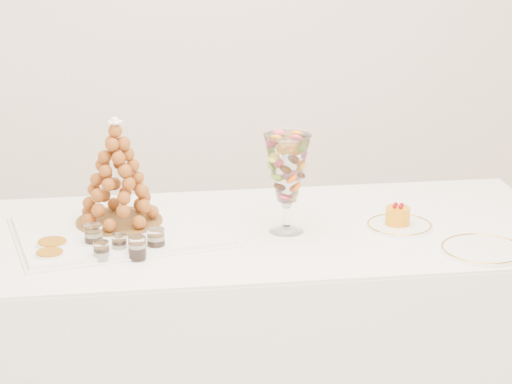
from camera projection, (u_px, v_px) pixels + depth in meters
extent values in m
cube|color=white|center=(232.00, 347.00, 3.42)|extent=(2.21, 0.91, 0.82)
cube|color=white|center=(231.00, 233.00, 3.29)|extent=(2.20, 0.91, 0.01)
cube|color=white|center=(121.00, 230.00, 3.27)|extent=(0.73, 0.60, 0.02)
cylinder|color=white|center=(287.00, 228.00, 3.29)|extent=(0.12, 0.12, 0.02)
cylinder|color=white|center=(287.00, 214.00, 3.27)|extent=(0.02, 0.02, 0.08)
sphere|color=white|center=(287.00, 203.00, 3.26)|extent=(0.04, 0.04, 0.04)
cylinder|color=white|center=(399.00, 226.00, 3.33)|extent=(0.22, 0.22, 0.01)
cylinder|color=white|center=(483.00, 250.00, 3.11)|extent=(0.27, 0.27, 0.01)
cylinder|color=white|center=(94.00, 237.00, 3.13)|extent=(0.06, 0.06, 0.08)
cylinder|color=white|center=(119.00, 244.00, 3.09)|extent=(0.05, 0.05, 0.06)
cylinder|color=white|center=(156.00, 240.00, 3.10)|extent=(0.07, 0.07, 0.08)
cylinder|color=white|center=(101.00, 252.00, 3.03)|extent=(0.06, 0.06, 0.07)
cylinder|color=white|center=(137.00, 248.00, 3.05)|extent=(0.06, 0.06, 0.07)
cylinder|color=white|center=(52.00, 247.00, 3.12)|extent=(0.10, 0.10, 0.03)
cylinder|color=white|center=(50.00, 257.00, 3.04)|extent=(0.09, 0.09, 0.03)
cylinder|color=brown|center=(119.00, 221.00, 3.31)|extent=(0.29, 0.29, 0.01)
cone|color=#8E4515|center=(117.00, 171.00, 3.26)|extent=(0.28, 0.28, 0.34)
sphere|color=white|center=(115.00, 122.00, 3.21)|extent=(0.03, 0.03, 0.03)
cylinder|color=orange|center=(398.00, 216.00, 3.32)|extent=(0.08, 0.08, 0.06)
sphere|color=#91050C|center=(402.00, 205.00, 3.31)|extent=(0.01, 0.01, 0.01)
sphere|color=#91050C|center=(396.00, 204.00, 3.32)|extent=(0.01, 0.01, 0.01)
sphere|color=#91050C|center=(394.00, 206.00, 3.30)|extent=(0.01, 0.01, 0.01)
sphere|color=#91050C|center=(401.00, 207.00, 3.30)|extent=(0.01, 0.01, 0.01)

